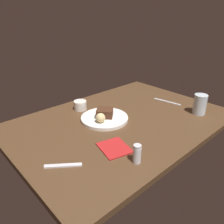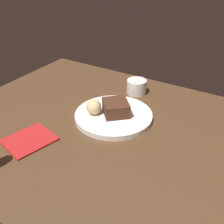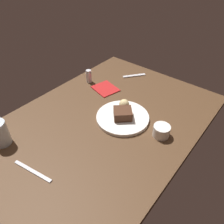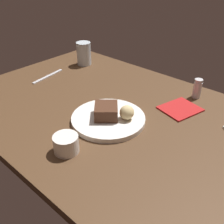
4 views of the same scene
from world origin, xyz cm
name	(u,v)px [view 2 (image 2 of 4)]	position (x,y,z in cm)	size (l,w,h in cm)	color
dining_table	(122,137)	(0.00, 0.00, 1.50)	(120.00, 84.00, 3.00)	#4C331E
dessert_plate	(114,116)	(7.03, -6.49, 3.89)	(26.51, 26.51, 1.78)	white
chocolate_cake_slice	(116,108)	(6.41, -6.90, 7.05)	(8.07, 8.79, 4.54)	#472819
bread_roll	(94,107)	(12.75, -3.07, 7.36)	(5.15, 5.15, 5.15)	#DBC184
coffee_cup	(137,87)	(8.88, -27.23, 5.78)	(7.76, 7.76, 5.56)	silver
folded_napkin	(29,140)	(22.28, 17.92, 3.30)	(12.18, 14.15, 0.60)	#B21E1E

